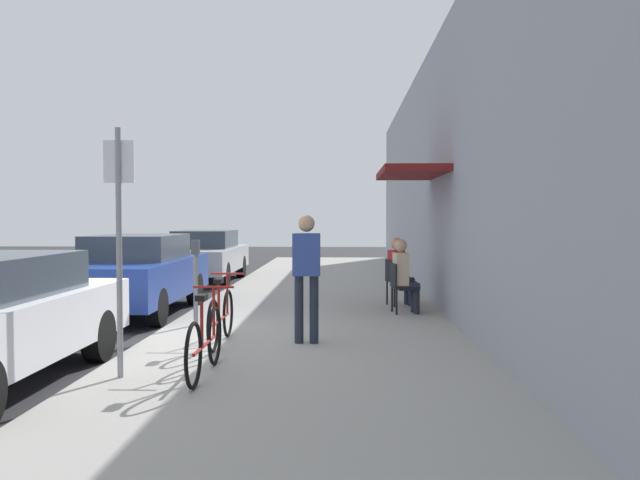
{
  "coord_description": "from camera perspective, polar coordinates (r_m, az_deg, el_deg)",
  "views": [
    {
      "loc": [
        2.72,
        -8.84,
        1.8
      ],
      "look_at": [
        2.21,
        5.81,
        1.28
      ],
      "focal_mm": 36.65,
      "sensor_mm": 36.0,
      "label": 1
    }
  ],
  "objects": [
    {
      "name": "ground_plane",
      "position": [
        9.43,
        -15.01,
        -9.03
      ],
      "size": [
        60.0,
        60.0,
        0.0
      ],
      "primitive_type": "plane",
      "color": "#2D2D30"
    },
    {
      "name": "bicycle_1",
      "position": [
        8.75,
        -8.64,
        -6.66
      ],
      "size": [
        0.46,
        1.71,
        0.9
      ],
      "color": "black",
      "rests_on": "sidewalk_slab"
    },
    {
      "name": "street_sign",
      "position": [
        7.09,
        -17.14,
        0.66
      ],
      "size": [
        0.32,
        0.06,
        2.6
      ],
      "color": "gray",
      "rests_on": "sidewalk_slab"
    },
    {
      "name": "bicycle_0",
      "position": [
        7.06,
        -10.01,
        -8.76
      ],
      "size": [
        0.46,
        1.71,
        0.9
      ],
      "color": "black",
      "rests_on": "sidewalk_slab"
    },
    {
      "name": "seated_patron_1",
      "position": [
        12.42,
        6.93,
        -2.51
      ],
      "size": [
        0.51,
        0.46,
        1.29
      ],
      "color": "#232838",
      "rests_on": "sidewalk_slab"
    },
    {
      "name": "cafe_chair_1",
      "position": [
        12.42,
        6.67,
        -3.4
      ],
      "size": [
        0.55,
        0.55,
        0.87
      ],
      "color": "black",
      "rests_on": "sidewalk_slab"
    },
    {
      "name": "parked_car_1",
      "position": [
        12.53,
        -15.79,
        -2.79
      ],
      "size": [
        1.8,
        4.4,
        1.46
      ],
      "color": "navy",
      "rests_on": "ground_plane"
    },
    {
      "name": "cafe_chair_0",
      "position": [
        11.45,
        7.05,
        -3.86
      ],
      "size": [
        0.49,
        0.49,
        0.87
      ],
      "color": "black",
      "rests_on": "sidewalk_slab"
    },
    {
      "name": "pedestrian_standing",
      "position": [
        8.64,
        -1.19,
        -2.47
      ],
      "size": [
        0.36,
        0.22,
        1.7
      ],
      "color": "#232838",
      "rests_on": "sidewalk_slab"
    },
    {
      "name": "seated_patron_0",
      "position": [
        11.44,
        7.35,
        -2.9
      ],
      "size": [
        0.46,
        0.4,
        1.29
      ],
      "color": "#232838",
      "rests_on": "sidewalk_slab"
    },
    {
      "name": "sidewalk_slab",
      "position": [
        10.99,
        -0.49,
        -7.06
      ],
      "size": [
        4.5,
        32.0,
        0.12
      ],
      "primitive_type": "cube",
      "color": "#9E9B93",
      "rests_on": "ground_plane"
    },
    {
      "name": "parking_meter",
      "position": [
        10.27,
        -10.81,
        -3.09
      ],
      "size": [
        0.12,
        0.1,
        1.32
      ],
      "color": "slate",
      "rests_on": "sidewalk_slab"
    },
    {
      "name": "parked_car_2",
      "position": [
        18.38,
        -10.01,
        -1.31
      ],
      "size": [
        1.8,
        4.4,
        1.42
      ],
      "color": "#B7B7BC",
      "rests_on": "ground_plane"
    },
    {
      "name": "building_facade",
      "position": [
        11.05,
        12.09,
        6.25
      ],
      "size": [
        1.4,
        32.0,
        5.24
      ],
      "color": "#999EA8",
      "rests_on": "ground_plane"
    }
  ]
}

